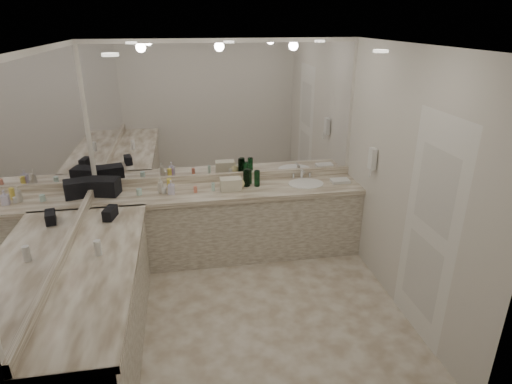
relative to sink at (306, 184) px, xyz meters
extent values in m
plane|color=beige|center=(-0.95, -1.20, -0.90)|extent=(3.20, 3.20, 0.00)
plane|color=white|center=(-0.95, -1.20, 1.71)|extent=(3.20, 3.20, 0.00)
cube|color=silver|center=(-0.95, 0.30, 0.41)|extent=(3.20, 0.02, 2.60)
cube|color=silver|center=(-2.55, -1.20, 0.41)|extent=(0.02, 3.00, 2.60)
cube|color=silver|center=(0.65, -1.20, 0.41)|extent=(0.02, 3.00, 2.60)
cube|color=beige|center=(-0.95, 0.00, -0.48)|extent=(3.20, 0.60, 0.84)
cube|color=beige|center=(-0.95, -0.01, -0.03)|extent=(3.20, 0.64, 0.06)
cube|color=beige|center=(-2.25, -1.50, -0.48)|extent=(0.60, 2.40, 0.84)
cube|color=beige|center=(-2.24, -1.50, -0.03)|extent=(0.64, 2.42, 0.06)
cube|color=beige|center=(-0.95, 0.28, 0.05)|extent=(3.20, 0.04, 0.10)
cube|color=beige|center=(-2.53, -1.20, 0.05)|extent=(0.04, 3.00, 0.10)
cube|color=white|center=(-0.95, 0.29, 0.88)|extent=(3.12, 0.01, 1.55)
cube|color=white|center=(-2.54, -1.20, 0.88)|extent=(0.01, 2.92, 1.55)
cylinder|color=white|center=(0.00, 0.00, 0.00)|extent=(0.44, 0.44, 0.03)
cube|color=silver|center=(0.00, 0.21, 0.07)|extent=(0.24, 0.16, 0.14)
cube|color=white|center=(0.61, -0.50, 0.46)|extent=(0.06, 0.10, 0.24)
cube|color=white|center=(0.64, -1.70, 0.16)|extent=(0.02, 0.82, 2.10)
cube|color=black|center=(-2.41, 0.06, 0.10)|extent=(0.38, 0.29, 0.19)
cube|color=black|center=(-2.25, -0.61, 0.06)|extent=(0.14, 0.22, 0.11)
cube|color=beige|center=(-0.94, -0.04, 0.08)|extent=(0.25, 0.16, 0.14)
cube|color=white|center=(0.43, -0.02, 0.02)|extent=(0.23, 0.15, 0.04)
cylinder|color=white|center=(-2.25, -1.35, 0.07)|extent=(0.06, 0.06, 0.14)
imported|color=beige|center=(-1.76, 0.01, 0.10)|extent=(0.08, 0.08, 0.19)
imported|color=silver|center=(-1.64, -0.05, 0.09)|extent=(0.08, 0.09, 0.17)
imported|color=#F5E799|center=(-0.82, 0.02, 0.08)|extent=(0.13, 0.13, 0.15)
cylinder|color=#0F451E|center=(-0.69, 0.14, 0.10)|extent=(0.06, 0.06, 0.18)
cylinder|color=#0F451E|center=(-0.73, 0.06, 0.11)|extent=(0.07, 0.07, 0.22)
cylinder|color=#0F451E|center=(-0.61, 0.03, 0.10)|extent=(0.07, 0.07, 0.20)
cylinder|color=#0F451E|center=(-0.74, 0.06, 0.11)|extent=(0.07, 0.07, 0.20)
cylinder|color=#0F451E|center=(-0.74, 0.05, 0.10)|extent=(0.07, 0.07, 0.19)
cylinder|color=silver|center=(-2.01, -0.01, 0.04)|extent=(0.06, 0.06, 0.08)
cylinder|color=#E57F66|center=(-1.36, -0.05, 0.04)|extent=(0.04, 0.04, 0.07)
cylinder|color=#9966B2|center=(-1.65, 0.00, 0.05)|extent=(0.04, 0.04, 0.10)
cylinder|color=#F2D84C|center=(-1.66, 0.10, 0.07)|extent=(0.06, 0.06, 0.14)
cylinder|color=white|center=(-1.73, -0.01, 0.04)|extent=(0.05, 0.05, 0.07)
cylinder|color=white|center=(-0.88, 0.05, 0.04)|extent=(0.05, 0.05, 0.07)
cylinder|color=silver|center=(-1.15, -0.03, 0.05)|extent=(0.04, 0.04, 0.10)
camera|label=1|loc=(-1.46, -4.77, 1.91)|focal=30.00mm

